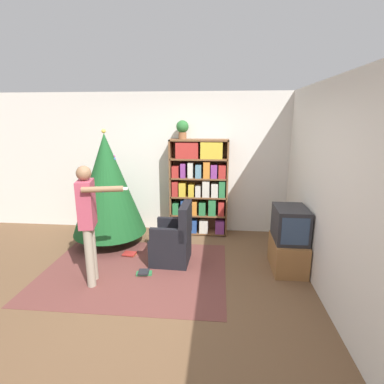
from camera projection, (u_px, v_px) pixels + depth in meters
The scene contains 14 objects.
ground_plane at pixel (158, 287), 3.90m from camera, with size 14.00×14.00×0.00m, color brown.
wall_back at pixel (179, 163), 5.68m from camera, with size 8.00×0.10×2.60m.
wall_right at pixel (334, 194), 3.40m from camera, with size 0.10×8.00×2.60m.
area_rug at pixel (135, 271), 4.31m from camera, with size 2.60×2.00×0.01m.
bookshelf at pixel (199, 188), 5.51m from camera, with size 1.06×0.32×1.77m.
tv_stand at pixel (288, 254), 4.33m from camera, with size 0.45×0.70×0.45m.
television at pixel (290, 224), 4.21m from camera, with size 0.44×0.59×0.48m.
game_remote at pixel (282, 245), 4.08m from camera, with size 0.04×0.12×0.02m.
christmas_tree at pixel (107, 185), 5.00m from camera, with size 1.23×1.23×1.97m.
armchair at pixel (173, 242), 4.52m from camera, with size 0.59×0.58×0.92m.
standing_person at pixel (88, 216), 3.79m from camera, with size 0.69×0.46×1.58m.
potted_plant at pixel (182, 128), 5.28m from camera, with size 0.22×0.22×0.33m.
book_pile_near_tree at pixel (130, 254), 4.79m from camera, with size 0.21×0.17×0.04m.
book_pile_by_chair at pixel (144, 273), 4.20m from camera, with size 0.23×0.17×0.06m.
Camera 1 is at (0.76, -3.42, 2.15)m, focal length 28.00 mm.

